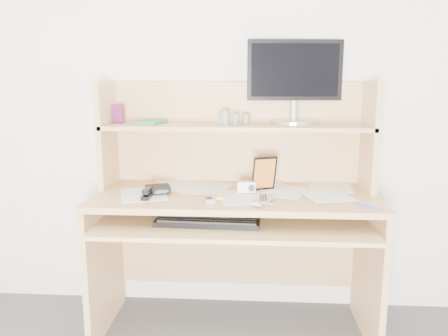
# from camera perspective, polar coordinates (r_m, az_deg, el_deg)

# --- Properties ---
(back_wall) EXTENTS (3.60, 0.04, 2.50)m
(back_wall) POSITION_cam_1_polar(r_m,az_deg,el_deg) (2.44, 1.75, 10.01)
(back_wall) COLOR white
(back_wall) RESTS_ON floor
(desk) EXTENTS (1.40, 0.70, 1.30)m
(desk) POSITION_cam_1_polar(r_m,az_deg,el_deg) (2.28, 1.46, -4.19)
(desk) COLOR tan
(desk) RESTS_ON floor
(paper_clutter) EXTENTS (1.32, 0.54, 0.01)m
(paper_clutter) POSITION_cam_1_polar(r_m,az_deg,el_deg) (2.19, 1.39, -3.26)
(paper_clutter) COLOR white
(paper_clutter) RESTS_ON desk
(keyboard) EXTENTS (0.49, 0.19, 0.03)m
(keyboard) POSITION_cam_1_polar(r_m,az_deg,el_deg) (2.05, -2.12, -6.82)
(keyboard) COLOR black
(keyboard) RESTS_ON desk
(tv_remote) EXTENTS (0.11, 0.17, 0.02)m
(tv_remote) POSITION_cam_1_polar(r_m,az_deg,el_deg) (2.02, 5.12, -4.18)
(tv_remote) COLOR gray
(tv_remote) RESTS_ON paper_clutter
(flip_phone) EXTENTS (0.06, 0.10, 0.02)m
(flip_phone) POSITION_cam_1_polar(r_m,az_deg,el_deg) (2.02, -1.95, -4.04)
(flip_phone) COLOR #A1A1A3
(flip_phone) RESTS_ON paper_clutter
(stapler) EXTENTS (0.04, 0.13, 0.04)m
(stapler) POSITION_cam_1_polar(r_m,az_deg,el_deg) (2.13, -10.01, -3.17)
(stapler) COLOR black
(stapler) RESTS_ON paper_clutter
(wallet) EXTENTS (0.14, 0.13, 0.03)m
(wallet) POSITION_cam_1_polar(r_m,az_deg,el_deg) (2.23, -8.64, -2.68)
(wallet) COLOR black
(wallet) RESTS_ON paper_clutter
(sticky_note_pad) EXTENTS (0.09, 0.09, 0.01)m
(sticky_note_pad) POSITION_cam_1_polar(r_m,az_deg,el_deg) (2.11, -1.19, -3.77)
(sticky_note_pad) COLOR gold
(sticky_note_pad) RESTS_ON desk
(digital_camera) EXTENTS (0.09, 0.04, 0.06)m
(digital_camera) POSITION_cam_1_polar(r_m,az_deg,el_deg) (2.18, 2.96, -2.50)
(digital_camera) COLOR #A8A7AA
(digital_camera) RESTS_ON paper_clutter
(game_case) EXTENTS (0.12, 0.06, 0.18)m
(game_case) POSITION_cam_1_polar(r_m,az_deg,el_deg) (2.22, 5.28, -0.71)
(game_case) COLOR black
(game_case) RESTS_ON paper_clutter
(blue_pen) EXTENTS (0.11, 0.08, 0.01)m
(blue_pen) POSITION_cam_1_polar(r_m,az_deg,el_deg) (2.03, 18.37, -4.82)
(blue_pen) COLOR blue
(blue_pen) RESTS_ON paper_clutter
(card_box) EXTENTS (0.07, 0.04, 0.10)m
(card_box) POSITION_cam_1_polar(r_m,az_deg,el_deg) (2.42, -13.82, 6.86)
(card_box) COLOR maroon
(card_box) RESTS_ON desk
(shelf_book) EXTENTS (0.16, 0.19, 0.02)m
(shelf_book) POSITION_cam_1_polar(r_m,az_deg,el_deg) (2.36, -9.53, 5.92)
(shelf_book) COLOR #2D714A
(shelf_book) RESTS_ON desk
(chip_stack_a) EXTENTS (0.05, 0.05, 0.06)m
(chip_stack_a) POSITION_cam_1_polar(r_m,az_deg,el_deg) (2.29, -0.22, 6.47)
(chip_stack_a) COLOR black
(chip_stack_a) RESTS_ON desk
(chip_stack_b) EXTENTS (0.05, 0.05, 0.06)m
(chip_stack_b) POSITION_cam_1_polar(r_m,az_deg,el_deg) (2.27, 1.51, 6.38)
(chip_stack_b) COLOR white
(chip_stack_b) RESTS_ON desk
(chip_stack_c) EXTENTS (0.05, 0.05, 0.05)m
(chip_stack_c) POSITION_cam_1_polar(r_m,az_deg,el_deg) (2.31, 2.86, 6.40)
(chip_stack_c) COLOR black
(chip_stack_c) RESTS_ON desk
(chip_stack_d) EXTENTS (0.04, 0.04, 0.07)m
(chip_stack_d) POSITION_cam_1_polar(r_m,az_deg,el_deg) (2.26, 0.17, 6.60)
(chip_stack_d) COLOR silver
(chip_stack_d) RESTS_ON desk
(monitor) EXTENTS (0.51, 0.25, 0.44)m
(monitor) POSITION_cam_1_polar(r_m,az_deg,el_deg) (2.39, 9.22, 11.38)
(monitor) COLOR #B6B6BB
(monitor) RESTS_ON desk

